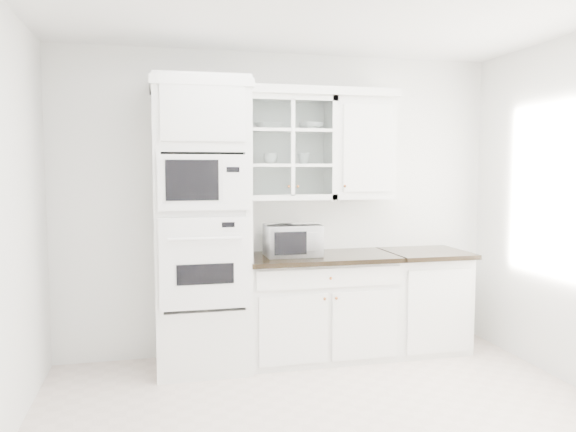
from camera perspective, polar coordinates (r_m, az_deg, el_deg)
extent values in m
cube|color=white|center=(5.10, -0.68, 1.23)|extent=(4.00, 0.02, 2.70)
cube|color=white|center=(4.69, -8.81, -0.99)|extent=(0.76, 0.65, 2.40)
cube|color=white|center=(4.40, -8.42, -4.80)|extent=(0.70, 0.03, 0.72)
cube|color=black|center=(4.40, -8.39, -5.87)|extent=(0.44, 0.01, 0.16)
cube|color=white|center=(4.34, -8.52, 3.36)|extent=(0.70, 0.03, 0.43)
cube|color=black|center=(4.31, -9.70, 3.61)|extent=(0.40, 0.01, 0.31)
cube|color=white|center=(5.04, 3.21, -9.32)|extent=(1.30, 0.60, 0.88)
cube|color=black|center=(4.91, 3.35, -4.21)|extent=(1.32, 0.67, 0.04)
cube|color=white|center=(5.40, 13.55, -8.48)|extent=(0.70, 0.60, 0.88)
cube|color=black|center=(5.28, 13.83, -3.70)|extent=(0.72, 0.67, 0.04)
cube|color=white|center=(4.95, 0.05, 6.91)|extent=(0.80, 0.33, 0.90)
cube|color=white|center=(4.95, 0.05, 5.17)|extent=(0.74, 0.29, 0.02)
cube|color=white|center=(4.96, 0.05, 8.64)|extent=(0.74, 0.29, 0.02)
cube|color=white|center=(5.15, 7.43, 6.79)|extent=(0.55, 0.33, 0.90)
cube|color=white|center=(4.94, -1.10, 12.55)|extent=(2.14, 0.38, 0.07)
imported|color=white|center=(4.85, 0.43, -2.45)|extent=(0.47, 0.40, 0.27)
imported|color=white|center=(4.91, -1.99, 9.12)|extent=(0.28, 0.28, 0.06)
imported|color=white|center=(5.02, 2.36, 9.08)|extent=(0.23, 0.23, 0.07)
imported|color=white|center=(4.90, -1.79, 5.85)|extent=(0.13, 0.13, 0.10)
imported|color=white|center=(4.98, 1.59, 5.87)|extent=(0.12, 0.12, 0.10)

